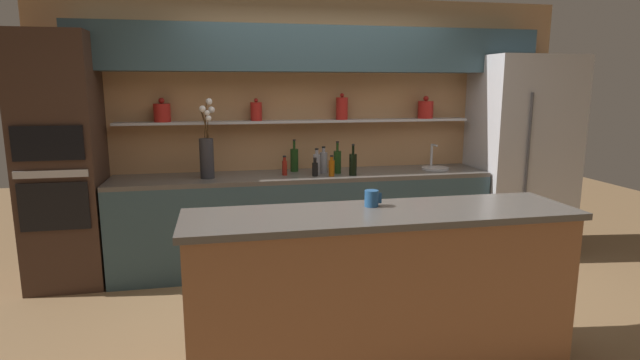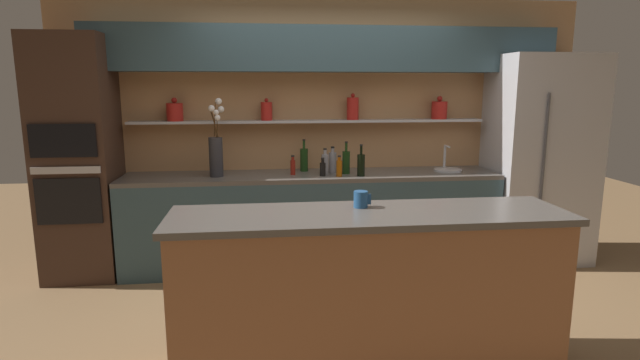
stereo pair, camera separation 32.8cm
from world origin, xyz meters
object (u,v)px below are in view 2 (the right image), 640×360
bottle_sauce_3 (339,168)px  bottle_sauce_7 (293,166)px  bottle_wine_6 (361,164)px  sink_fixture (447,168)px  flower_vase (216,151)px  oven_tower (79,159)px  bottle_spirit_5 (333,162)px  bottle_wine_4 (346,162)px  bottle_wine_1 (304,159)px  bottle_spirit_0 (325,164)px  bottle_sauce_2 (323,168)px  coffee_mug (361,199)px  refrigerator (539,160)px

bottle_sauce_3 → bottle_sauce_7: 0.45m
bottle_wine_6 → sink_fixture: bearing=11.3°
flower_vase → bottle_sauce_3: bearing=-6.7°
oven_tower → sink_fixture: bearing=0.2°
bottle_spirit_5 → bottle_sauce_7: 0.39m
bottle_wine_4 → bottle_spirit_5: bearing=153.2°
bottle_wine_1 → bottle_wine_6: size_ratio=1.07×
bottle_sauce_3 → bottle_wine_6: 0.21m
oven_tower → bottle_wine_6: bearing=-3.8°
flower_vase → bottle_wine_1: 0.86m
oven_tower → sink_fixture: size_ratio=8.13×
flower_vase → bottle_spirit_0: (1.01, -0.01, -0.14)m
flower_vase → bottle_sauce_2: size_ratio=4.17×
bottle_sauce_7 → oven_tower: bearing=179.1°
oven_tower → flower_vase: (1.23, -0.04, 0.06)m
bottle_sauce_3 → bottle_spirit_5: (-0.03, 0.20, 0.02)m
bottle_sauce_7 → coffee_mug: 1.77m
bottle_wine_1 → bottle_sauce_7: (-0.12, -0.19, -0.04)m
sink_fixture → bottle_wine_1: (-1.42, 0.15, 0.09)m
coffee_mug → sink_fixture: bearing=55.4°
sink_fixture → bottle_spirit_0: bearing=-177.1°
oven_tower → coffee_mug: size_ratio=20.58×
flower_vase → refrigerator: bearing=0.0°
flower_vase → bottle_sauce_2: 1.00m
bottle_wine_1 → bottle_sauce_3: bearing=-47.9°
sink_fixture → bottle_spirit_5: bearing=179.0°
bottle_sauce_3 → refrigerator: bearing=3.7°
sink_fixture → coffee_mug: bearing=-124.6°
flower_vase → bottle_sauce_7: bearing=0.7°
oven_tower → bottle_sauce_7: 1.94m
refrigerator → bottle_wine_4: 1.96m
bottle_sauce_2 → bottle_wine_4: 0.26m
bottle_sauce_3 → coffee_mug: bearing=-94.0°
bottle_wine_1 → bottle_spirit_0: bearing=-49.1°
bottle_sauce_7 → coffee_mug: bearing=-79.9°
flower_vase → bottle_wine_4: 1.23m
bottle_spirit_0 → bottle_sauce_2: (-0.03, -0.08, -0.03)m
flower_vase → bottle_sauce_7: (0.71, 0.01, -0.16)m
oven_tower → bottle_sauce_7: oven_tower is taller
bottle_sauce_3 → bottle_wine_6: (0.21, 0.00, 0.03)m
refrigerator → bottle_spirit_0: bearing=-179.7°
oven_tower → bottle_sauce_3: bearing=-4.1°
oven_tower → coffee_mug: (2.25, -1.77, -0.03)m
refrigerator → bottle_spirit_0: size_ratio=8.18×
bottle_wine_1 → coffee_mug: bearing=-84.4°
bottle_sauce_2 → bottle_spirit_5: size_ratio=0.68×
bottle_wine_6 → bottle_sauce_7: size_ratio=1.60×
bottle_sauce_2 → bottle_spirit_5: bearing=53.8°
bottle_sauce_2 → bottle_wine_6: bottle_wine_6 is taller
bottle_sauce_2 → bottle_sauce_3: bottle_sauce_3 is taller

